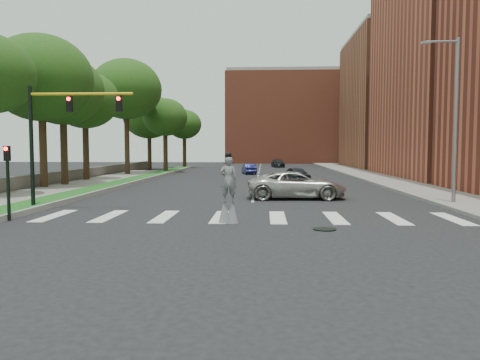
% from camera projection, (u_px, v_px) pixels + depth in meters
% --- Properties ---
extents(ground_plane, '(160.00, 160.00, 0.00)m').
position_uv_depth(ground_plane, '(248.00, 221.00, 20.10)').
color(ground_plane, black).
rests_on(ground_plane, ground).
extents(grass_median, '(2.00, 60.00, 0.25)m').
position_uv_depth(grass_median, '(124.00, 182.00, 40.61)').
color(grass_median, '#17511A').
rests_on(grass_median, ground).
extents(median_curb, '(0.20, 60.00, 0.28)m').
position_uv_depth(median_curb, '(136.00, 182.00, 40.56)').
color(median_curb, gray).
rests_on(median_curb, ground).
extents(sidewalk_left, '(4.00, 60.00, 0.18)m').
position_uv_depth(sidewalk_left, '(34.00, 194.00, 30.81)').
color(sidewalk_left, slate).
rests_on(sidewalk_left, ground).
extents(sidewalk_right, '(5.00, 90.00, 0.18)m').
position_uv_depth(sidewalk_right, '(389.00, 180.00, 44.36)').
color(sidewalk_right, slate).
rests_on(sidewalk_right, ground).
extents(stone_wall, '(0.50, 56.00, 1.10)m').
position_uv_depth(stone_wall, '(71.00, 176.00, 42.86)').
color(stone_wall, '#57524B').
rests_on(stone_wall, ground).
extents(manhole, '(0.90, 0.90, 0.04)m').
position_uv_depth(manhole, '(325.00, 229.00, 17.96)').
color(manhole, black).
rests_on(manhole, ground).
extents(building_mid, '(16.00, 22.00, 24.00)m').
position_uv_depth(building_mid, '(472.00, 61.00, 48.02)').
color(building_mid, '#A64B34').
rests_on(building_mid, ground).
extents(building_far, '(16.00, 22.00, 20.00)m').
position_uv_depth(building_far, '(403.00, 103.00, 72.07)').
color(building_far, brown).
rests_on(building_far, ground).
extents(building_backdrop, '(26.00, 14.00, 18.00)m').
position_uv_depth(building_backdrop, '(290.00, 119.00, 96.87)').
color(building_backdrop, '#A64B34').
rests_on(building_backdrop, ground).
extents(streetlight, '(2.05, 0.20, 9.00)m').
position_uv_depth(streetlight, '(454.00, 115.00, 25.18)').
color(streetlight, slate).
rests_on(streetlight, ground).
extents(traffic_signal, '(5.30, 0.23, 6.20)m').
position_uv_depth(traffic_signal, '(55.00, 127.00, 23.31)').
color(traffic_signal, black).
rests_on(traffic_signal, ground).
extents(secondary_signal, '(0.25, 0.21, 3.23)m').
position_uv_depth(secondary_signal, '(8.00, 176.00, 20.00)').
color(secondary_signal, black).
rests_on(secondary_signal, ground).
extents(stilt_performer, '(0.84, 0.54, 2.97)m').
position_uv_depth(stilt_performer, '(228.00, 194.00, 19.46)').
color(stilt_performer, '#2F2013').
rests_on(stilt_performer, ground).
extents(suv_crossing, '(6.14, 3.02, 1.68)m').
position_uv_depth(suv_crossing, '(296.00, 185.00, 28.75)').
color(suv_crossing, '#B8B6AE').
rests_on(suv_crossing, ground).
extents(car_near, '(2.63, 4.25, 1.35)m').
position_uv_depth(car_near, '(297.00, 174.00, 43.15)').
color(car_near, black).
rests_on(car_near, ground).
extents(car_mid, '(1.97, 3.89, 1.22)m').
position_uv_depth(car_mid, '(249.00, 169.00, 55.36)').
color(car_mid, navy).
rests_on(car_mid, ground).
extents(car_far, '(2.26, 4.48, 1.25)m').
position_uv_depth(car_far, '(278.00, 163.00, 74.47)').
color(car_far, black).
rests_on(car_far, ground).
extents(tree_2, '(7.59, 7.59, 11.55)m').
position_uv_depth(tree_2, '(41.00, 78.00, 34.84)').
color(tree_2, '#2F2013').
rests_on(tree_2, ground).
extents(tree_3, '(6.21, 6.21, 10.18)m').
position_uv_depth(tree_3, '(85.00, 100.00, 42.92)').
color(tree_3, '#2F2013').
rests_on(tree_3, ground).
extents(tree_4, '(7.93, 7.93, 13.05)m').
position_uv_depth(tree_4, '(126.00, 89.00, 52.32)').
color(tree_4, '#2F2013').
rests_on(tree_4, ground).
extents(tree_5, '(7.22, 7.22, 10.51)m').
position_uv_depth(tree_5, '(149.00, 117.00, 64.93)').
color(tree_5, '#2F2013').
rests_on(tree_5, ground).
extents(tree_6, '(5.49, 5.49, 9.24)m').
position_uv_depth(tree_6, '(165.00, 118.00, 58.04)').
color(tree_6, '#2F2013').
rests_on(tree_6, ground).
extents(tree_7, '(5.28, 5.28, 8.92)m').
position_uv_depth(tree_7, '(184.00, 125.00, 71.45)').
color(tree_7, '#2F2013').
rests_on(tree_7, ground).
extents(tree_8, '(6.54, 6.54, 10.51)m').
position_uv_depth(tree_8, '(63.00, 91.00, 37.36)').
color(tree_8, '#2F2013').
rests_on(tree_8, ground).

